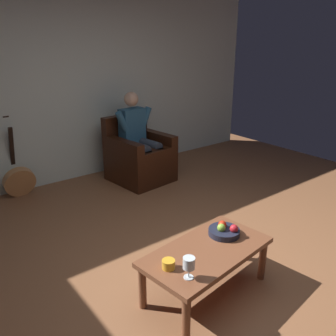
{
  "coord_description": "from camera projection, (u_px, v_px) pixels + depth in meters",
  "views": [
    {
      "loc": [
        1.92,
        1.82,
        1.93
      ],
      "look_at": [
        -0.25,
        -0.99,
        0.62
      ],
      "focal_mm": 37.97,
      "sensor_mm": 36.0,
      "label": 1
    }
  ],
  "objects": [
    {
      "name": "coffee_table",
      "position": [
        207.0,
        256.0,
        2.75
      ],
      "size": [
        1.1,
        0.66,
        0.39
      ],
      "rotation": [
        0.0,
        0.0,
        0.12
      ],
      "color": "brown",
      "rests_on": "ground"
    },
    {
      "name": "candle_jar",
      "position": [
        168.0,
        264.0,
        2.5
      ],
      "size": [
        0.09,
        0.09,
        0.07
      ],
      "primitive_type": "cylinder",
      "color": "gold",
      "rests_on": "coffee_table"
    },
    {
      "name": "person_seated",
      "position": [
        139.0,
        135.0,
        4.92
      ],
      "size": [
        0.62,
        0.63,
        1.24
      ],
      "rotation": [
        0.0,
        0.0,
        0.11
      ],
      "color": "#295573",
      "rests_on": "ground"
    },
    {
      "name": "ground_plane",
      "position": [
        214.0,
        271.0,
        3.12
      ],
      "size": [
        7.33,
        7.33,
        0.0
      ],
      "primitive_type": "plane",
      "color": "brown"
    },
    {
      "name": "fruit_bowl",
      "position": [
        224.0,
        231.0,
        2.93
      ],
      "size": [
        0.26,
        0.26,
        0.11
      ],
      "color": "#1D2031",
      "rests_on": "coffee_table"
    },
    {
      "name": "wine_glass_near",
      "position": [
        189.0,
        264.0,
        2.37
      ],
      "size": [
        0.08,
        0.08,
        0.16
      ],
      "color": "silver",
      "rests_on": "coffee_table"
    },
    {
      "name": "guitar",
      "position": [
        19.0,
        179.0,
        4.53
      ],
      "size": [
        0.39,
        0.34,
        1.03
      ],
      "color": "#BB7D48",
      "rests_on": "ground"
    },
    {
      "name": "wall_back",
      "position": [
        68.0,
        84.0,
        4.79
      ],
      "size": [
        6.51,
        0.06,
        2.67
      ],
      "primitive_type": "cube",
      "color": "silver",
      "rests_on": "ground"
    },
    {
      "name": "armchair",
      "position": [
        139.0,
        158.0,
        5.04
      ],
      "size": [
        0.81,
        0.85,
        0.9
      ],
      "rotation": [
        0.0,
        0.0,
        0.11
      ],
      "color": "black",
      "rests_on": "ground"
    }
  ]
}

